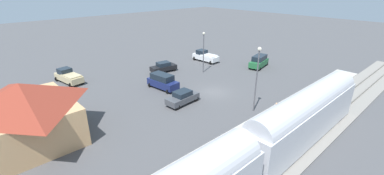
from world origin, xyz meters
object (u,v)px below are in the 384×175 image
at_px(station_building, 26,112).
at_px(sedan_black, 163,67).
at_px(suv_green, 259,61).
at_px(pedestrian_on_platform, 276,109).
at_px(suv_navy, 163,81).
at_px(pickup_tan, 68,76).
at_px(sedan_charcoal, 183,97).
at_px(light_pole_lot_center, 204,47).
at_px(pickup_white, 205,56).
at_px(light_pole_near_platform, 257,72).

relative_size(station_building, sedan_black, 2.18).
height_order(station_building, suv_green, station_building).
bearing_deg(pedestrian_on_platform, sedan_black, -1.97).
relative_size(suv_navy, suv_green, 0.98).
distance_m(pickup_tan, suv_green, 32.43).
height_order(station_building, pedestrian_on_platform, station_building).
relative_size(pedestrian_on_platform, pickup_tan, 0.30).
height_order(station_building, sedan_charcoal, station_building).
distance_m(station_building, pedestrian_on_platform, 25.68).
xyz_separation_m(pickup_tan, sedan_black, (-5.82, -13.98, -0.15)).
xyz_separation_m(station_building, pedestrian_on_platform, (-13.98, -21.46, -1.86)).
bearing_deg(light_pole_lot_center, sedan_charcoal, 123.10).
height_order(station_building, suv_navy, station_building).
bearing_deg(sedan_black, pickup_white, -92.21).
bearing_deg(suv_navy, pickup_tan, 37.82).
distance_m(pickup_tan, light_pole_near_platform, 28.60).
distance_m(pickup_white, pickup_tan, 24.74).
relative_size(sedan_charcoal, sedan_black, 0.98).
bearing_deg(pedestrian_on_platform, light_pole_lot_center, -18.22).
height_order(suv_green, light_pole_lot_center, light_pole_lot_center).
relative_size(sedan_charcoal, pickup_white, 0.84).
height_order(pedestrian_on_platform, pickup_white, pickup_white).
distance_m(pickup_white, suv_green, 10.43).
relative_size(sedan_charcoal, light_pole_near_platform, 0.59).
relative_size(sedan_charcoal, suv_navy, 0.91).
bearing_deg(suv_navy, light_pole_lot_center, -82.65).
xyz_separation_m(station_building, light_pole_lot_center, (3.24, -27.13, 1.30)).
xyz_separation_m(sedan_charcoal, light_pole_lot_center, (7.06, -10.83, 3.56)).
bearing_deg(pedestrian_on_platform, station_building, 56.91).
relative_size(pedestrian_on_platform, suv_navy, 0.34).
bearing_deg(pedestrian_on_platform, pickup_white, -26.30).
bearing_deg(light_pole_lot_center, pedestrian_on_platform, 161.78).
distance_m(station_building, pickup_white, 33.17).
bearing_deg(suv_navy, station_building, 96.52).
relative_size(pickup_tan, sedan_black, 1.20).
bearing_deg(sedan_black, suv_navy, 142.34).
bearing_deg(suv_green, pickup_white, 25.33).
height_order(sedan_charcoal, light_pole_lot_center, light_pole_lot_center).
xyz_separation_m(pedestrian_on_platform, light_pole_near_platform, (2.78, 0.14, 3.67)).
xyz_separation_m(pedestrian_on_platform, suv_green, (12.29, -15.19, -0.13)).
relative_size(station_building, suv_green, 1.97).
xyz_separation_m(pedestrian_on_platform, pickup_white, (21.71, -10.73, -0.25)).
xyz_separation_m(station_building, suv_navy, (2.00, -17.50, -1.99)).
xyz_separation_m(pickup_tan, light_pole_near_platform, (-25.13, -13.08, 3.92)).
bearing_deg(pedestrian_on_platform, light_pole_near_platform, 2.97).
bearing_deg(light_pole_near_platform, pedestrian_on_platform, -177.03).
xyz_separation_m(pickup_white, suv_navy, (-5.73, 14.69, 0.12)).
bearing_deg(suv_green, light_pole_near_platform, 121.80).
bearing_deg(suv_green, pickup_tan, 61.20).
xyz_separation_m(sedan_charcoal, pickup_white, (11.55, -15.89, 0.15)).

